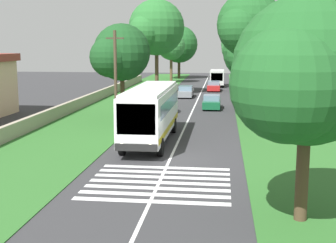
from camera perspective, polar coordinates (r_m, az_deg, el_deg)
The scene contains 20 objects.
ground at distance 26.66m, azimuth 0.25°, elevation -4.68°, with size 160.00×160.00×0.00m, color #333335.
grass_verge_left at distance 42.67m, azimuth -8.42°, elevation 0.66°, with size 120.00×8.00×0.04m, color #2D6628.
grass_verge_right at distance 41.53m, azimuth 13.99°, elevation 0.23°, with size 120.00×8.00×0.04m, color #2D6628.
centre_line at distance 41.30m, azimuth 2.63°, elevation 0.44°, with size 110.00×0.16×0.01m, color silver.
coach_bus at distance 30.92m, azimuth -2.09°, elevation 1.36°, with size 11.16×2.62×3.73m.
zebra_crossing at distance 22.27m, azimuth -1.11°, elevation -7.57°, with size 5.85×6.80×0.01m.
trailing_car_0 at distance 47.34m, azimuth 5.43°, elevation 2.39°, with size 4.30×1.78×1.43m.
trailing_car_1 at distance 57.42m, azimuth 2.22°, elevation 3.69°, with size 4.30×1.78×1.43m.
trailing_car_2 at distance 65.40m, azimuth 5.70°, elevation 4.38°, with size 4.30×1.78×1.43m.
trailing_minibus_0 at distance 72.45m, azimuth 6.11°, elevation 5.57°, with size 6.00×2.14×2.53m.
roadside_tree_left_0 at distance 87.93m, azimuth 1.23°, elevation 9.42°, with size 8.59×7.02×9.95m.
roadside_tree_left_1 at distance 77.66m, azimuth 0.33°, elevation 9.23°, with size 5.20×4.60×8.45m.
roadside_tree_left_2 at distance 40.29m, azimuth -5.97°, elevation 8.32°, with size 6.03×4.94×8.29m.
roadside_tree_left_3 at distance 59.68m, azimuth -1.58°, elevation 11.42°, with size 8.25×7.11×12.16m.
roadside_tree_right_0 at distance 17.08m, azimuth 16.31°, elevation 5.57°, with size 6.57×5.51×8.32m.
roadside_tree_right_1 at distance 38.84m, azimuth 9.88°, elevation 11.52°, with size 6.41×5.36×10.78m.
roadside_tree_right_2 at distance 65.80m, azimuth 9.44°, elevation 9.33°, with size 8.12×6.87×9.98m.
roadside_tree_right_3 at distance 46.04m, azimuth 10.46°, elevation 8.39°, with size 7.13×6.05×8.87m.
utility_pole at distance 35.89m, azimuth -6.52°, elevation 5.37°, with size 0.24×1.40×7.57m.
roadside_wall at distance 48.30m, azimuth -10.78°, elevation 2.31°, with size 70.00×0.40×1.09m, color #9E937F.
Camera 1 is at (-25.67, -2.95, 6.58)m, focal length 49.12 mm.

